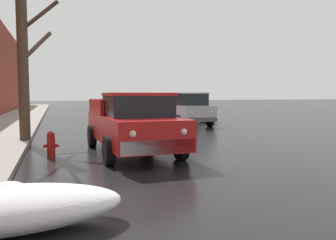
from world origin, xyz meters
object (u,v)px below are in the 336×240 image
(suv_maroon_parked_kerbside_mid, at_px, (150,104))
(pickup_truck_red_approaching_near_lane, at_px, (132,123))
(suv_silver_parked_kerbside_close, at_px, (184,108))
(fire_hydrant, at_px, (51,144))
(bare_tree_second_along_sidewalk, at_px, (24,52))
(suv_black_parked_far_down_block, at_px, (131,102))

(suv_maroon_parked_kerbside_mid, bearing_deg, pickup_truck_red_approaching_near_lane, -107.21)
(pickup_truck_red_approaching_near_lane, relative_size, suv_silver_parked_kerbside_close, 1.18)
(suv_maroon_parked_kerbside_mid, xyz_separation_m, fire_hydrant, (-6.91, -14.84, -0.63))
(bare_tree_second_along_sidewalk, bearing_deg, suv_silver_parked_kerbside_close, 32.23)
(pickup_truck_red_approaching_near_lane, distance_m, suv_black_parked_far_down_block, 22.48)
(suv_silver_parked_kerbside_close, xyz_separation_m, fire_hydrant, (-6.95, -7.77, -0.63))
(suv_maroon_parked_kerbside_mid, height_order, fire_hydrant, suv_maroon_parked_kerbside_mid)
(bare_tree_second_along_sidewalk, relative_size, suv_maroon_parked_kerbside_mid, 1.33)
(pickup_truck_red_approaching_near_lane, relative_size, suv_black_parked_far_down_block, 1.20)
(pickup_truck_red_approaching_near_lane, height_order, suv_maroon_parked_kerbside_mid, suv_maroon_parked_kerbside_mid)
(bare_tree_second_along_sidewalk, height_order, fire_hydrant, bare_tree_second_along_sidewalk)
(bare_tree_second_along_sidewalk, height_order, suv_black_parked_far_down_block, bare_tree_second_along_sidewalk)
(pickup_truck_red_approaching_near_lane, distance_m, suv_silver_parked_kerbside_close, 9.27)
(bare_tree_second_along_sidewalk, distance_m, suv_black_parked_far_down_block, 20.58)
(suv_silver_parked_kerbside_close, distance_m, suv_maroon_parked_kerbside_mid, 7.08)
(suv_silver_parked_kerbside_close, bearing_deg, pickup_truck_red_approaching_near_lane, -120.53)
(bare_tree_second_along_sidewalk, relative_size, pickup_truck_red_approaching_near_lane, 1.17)
(pickup_truck_red_approaching_near_lane, bearing_deg, fire_hydrant, 174.55)
(fire_hydrant, bearing_deg, suv_black_parked_far_down_block, 72.25)
(suv_black_parked_far_down_block, xyz_separation_m, fire_hydrant, (-6.97, -21.76, -0.63))
(bare_tree_second_along_sidewalk, height_order, pickup_truck_red_approaching_near_lane, bare_tree_second_along_sidewalk)
(fire_hydrant, bearing_deg, bare_tree_second_along_sidewalk, 106.48)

